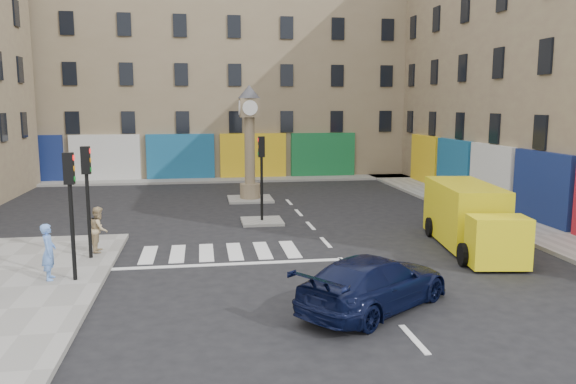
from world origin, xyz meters
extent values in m
plane|color=black|center=(0.00, 0.00, 0.00)|extent=(120.00, 120.00, 0.00)
cube|color=gray|center=(8.70, 10.00, 0.07)|extent=(2.60, 30.00, 0.15)
cube|color=gray|center=(-4.00, 22.20, 0.07)|extent=(32.00, 2.40, 0.15)
cube|color=gray|center=(-2.00, 8.00, 0.06)|extent=(1.80, 1.80, 0.12)
cube|color=gray|center=(-2.00, 14.00, 0.06)|extent=(2.40, 2.40, 0.12)
cube|color=#827256|center=(-4.00, 28.00, 8.50)|extent=(32.00, 10.00, 17.00)
cylinder|color=black|center=(-8.30, 0.20, 1.55)|extent=(0.12, 0.12, 2.80)
cube|color=black|center=(-8.30, 0.20, 3.40)|extent=(0.28, 0.22, 0.90)
cylinder|color=black|center=(-8.30, 2.60, 1.55)|extent=(0.12, 0.12, 2.80)
cube|color=black|center=(-8.30, 2.60, 3.40)|extent=(0.28, 0.22, 0.90)
cylinder|color=black|center=(-2.00, 8.00, 1.52)|extent=(0.12, 0.12, 2.80)
cube|color=black|center=(-2.00, 8.00, 3.37)|extent=(0.28, 0.22, 0.90)
cylinder|color=#887A59|center=(-2.00, 14.00, 0.52)|extent=(1.10, 1.10, 0.80)
cylinder|color=#887A59|center=(-2.00, 14.00, 2.72)|extent=(0.56, 0.56, 3.60)
cube|color=#887A59|center=(-2.00, 14.00, 5.02)|extent=(1.00, 1.00, 1.00)
cylinder|color=white|center=(-2.00, 13.48, 5.02)|extent=(0.80, 0.06, 0.80)
cone|color=#333338|center=(-2.00, 14.00, 5.87)|extent=(1.20, 1.20, 0.70)
imported|color=black|center=(-0.30, -3.01, 0.69)|extent=(4.96, 4.41, 1.38)
cube|color=yellow|center=(5.10, 3.13, 1.18)|extent=(2.53, 4.77, 2.18)
cube|color=yellow|center=(4.61, -0.25, 0.90)|extent=(1.94, 1.38, 1.61)
cube|color=black|center=(4.60, -0.29, 1.28)|extent=(1.72, 1.08, 0.66)
cylinder|color=black|center=(3.73, 0.27, 0.38)|extent=(0.34, 0.78, 0.76)
cylinder|color=black|center=(5.60, -0.01, 0.38)|extent=(0.34, 0.78, 0.76)
cylinder|color=black|center=(4.33, 4.39, 0.38)|extent=(0.34, 0.78, 0.76)
cylinder|color=black|center=(6.21, 4.11, 0.38)|extent=(0.34, 0.78, 0.76)
imported|color=#6391E3|center=(-9.02, 0.35, 0.97)|extent=(0.46, 0.64, 1.65)
imported|color=tan|center=(-8.14, 3.41, 0.93)|extent=(0.63, 0.79, 1.57)
camera|label=1|loc=(-4.59, -16.27, 5.18)|focal=35.00mm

